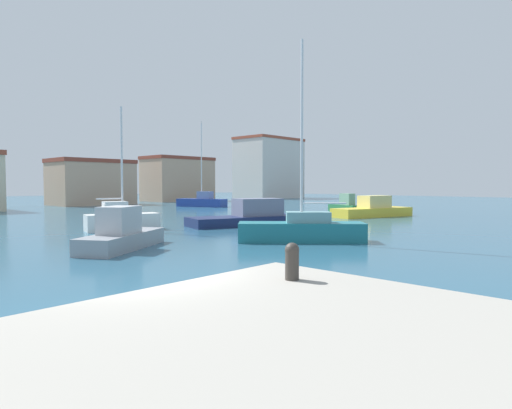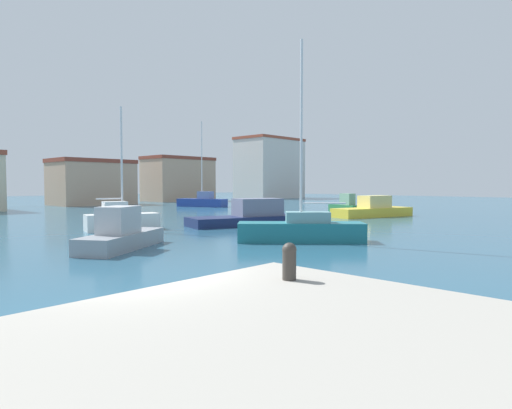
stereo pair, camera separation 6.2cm
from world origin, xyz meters
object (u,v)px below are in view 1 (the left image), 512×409
(sailboat_white_far_right, at_px, (122,219))
(sailboat_blue_far_left, at_px, (202,201))
(mooring_bollard, at_px, (292,260))
(sailboat_teal_mid_harbor, at_px, (302,229))
(motorboat_yellow_center_channel, at_px, (373,210))
(motorboat_grey_distant_north, at_px, (122,234))
(motorboat_navy_outer_mooring, at_px, (251,216))
(motorboat_green_inner_mooring, at_px, (345,205))

(sailboat_white_far_right, xyz_separation_m, sailboat_blue_far_left, (20.52, 17.30, 0.00))
(mooring_bollard, distance_m, sailboat_white_far_right, 19.93)
(sailboat_teal_mid_harbor, xyz_separation_m, motorboat_yellow_center_channel, (16.71, 5.33, -0.01))
(motorboat_grey_distant_north, height_order, motorboat_yellow_center_channel, motorboat_grey_distant_north)
(motorboat_navy_outer_mooring, bearing_deg, motorboat_grey_distant_north, -162.67)
(sailboat_white_far_right, distance_m, sailboat_blue_far_left, 26.84)
(sailboat_teal_mid_harbor, height_order, motorboat_yellow_center_channel, sailboat_teal_mid_harbor)
(sailboat_teal_mid_harbor, bearing_deg, mooring_bollard, -143.64)
(sailboat_teal_mid_harbor, distance_m, sailboat_blue_far_left, 33.06)
(mooring_bollard, relative_size, motorboat_green_inner_mooring, 0.16)
(sailboat_blue_far_left, distance_m, motorboat_grey_distant_north, 34.23)
(motorboat_green_inner_mooring, distance_m, motorboat_grey_distant_north, 28.96)
(sailboat_blue_far_left, bearing_deg, mooring_bollard, -127.85)
(motorboat_grey_distant_north, bearing_deg, motorboat_yellow_center_channel, 3.03)
(motorboat_yellow_center_channel, bearing_deg, mooring_bollard, -154.38)
(sailboat_white_far_right, xyz_separation_m, motorboat_grey_distant_north, (-3.85, -6.75, -0.04))
(motorboat_navy_outer_mooring, xyz_separation_m, motorboat_yellow_center_channel, (12.26, -2.32, -0.01))
(motorboat_green_inner_mooring, bearing_deg, motorboat_yellow_center_channel, -129.57)
(motorboat_navy_outer_mooring, height_order, sailboat_blue_far_left, sailboat_blue_far_left)
(motorboat_green_inner_mooring, bearing_deg, mooring_bollard, -149.77)
(sailboat_teal_mid_harbor, relative_size, motorboat_grey_distant_north, 1.86)
(motorboat_green_inner_mooring, distance_m, sailboat_white_far_right, 24.33)
(sailboat_teal_mid_harbor, height_order, sailboat_blue_far_left, sailboat_blue_far_left)
(mooring_bollard, xyz_separation_m, sailboat_white_far_right, (7.32, 18.52, -0.74))
(motorboat_yellow_center_channel, bearing_deg, sailboat_white_far_right, 164.54)
(sailboat_white_far_right, bearing_deg, sailboat_blue_far_left, 40.14)
(sailboat_teal_mid_harbor, distance_m, motorboat_yellow_center_channel, 17.54)
(motorboat_green_inner_mooring, distance_m, sailboat_blue_far_left, 17.79)
(sailboat_white_far_right, bearing_deg, mooring_bollard, -111.58)
(motorboat_navy_outer_mooring, relative_size, motorboat_grey_distant_north, 1.63)
(mooring_bollard, relative_size, motorboat_yellow_center_channel, 0.09)
(mooring_bollard, height_order, sailboat_blue_far_left, sailboat_blue_far_left)
(mooring_bollard, bearing_deg, motorboat_yellow_center_channel, 25.62)
(motorboat_navy_outer_mooring, height_order, motorboat_grey_distant_north, motorboat_grey_distant_north)
(sailboat_teal_mid_harbor, height_order, sailboat_white_far_right, sailboat_teal_mid_harbor)
(mooring_bollard, relative_size, sailboat_white_far_right, 0.09)
(sailboat_blue_far_left, bearing_deg, motorboat_green_inner_mooring, -77.63)
(motorboat_green_inner_mooring, distance_m, motorboat_navy_outer_mooring, 17.02)
(motorboat_green_inner_mooring, relative_size, motorboat_yellow_center_channel, 0.55)
(motorboat_yellow_center_channel, bearing_deg, sailboat_blue_far_left, 88.33)
(motorboat_green_inner_mooring, xyz_separation_m, sailboat_white_far_right, (-24.33, 0.07, 0.03))
(sailboat_blue_far_left, xyz_separation_m, motorboat_grey_distant_north, (-24.37, -24.05, -0.05))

